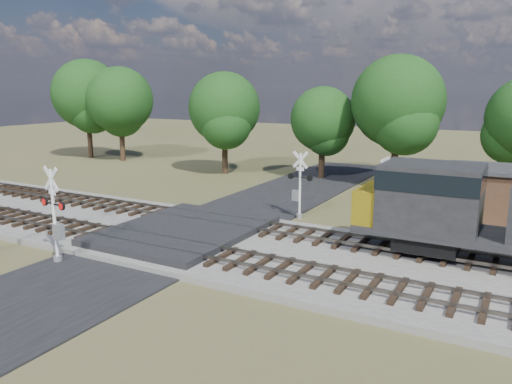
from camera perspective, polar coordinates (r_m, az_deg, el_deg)
The scene contains 10 objects.
ground at distance 26.85m, azimuth -8.84°, elevation -5.50°, with size 160.00×160.00×0.00m, color #494E29.
ballast_bed at distance 22.85m, azimuth 12.48°, elevation -8.39°, with size 140.00×10.00×0.30m, color gray.
road at distance 26.84m, azimuth -8.84°, elevation -5.42°, with size 7.00×60.00×0.08m, color black.
crossing_panel at distance 27.14m, azimuth -8.22°, elevation -4.60°, with size 7.00×9.00×0.62m, color #262628.
track_near at distance 23.42m, azimuth -5.78°, elevation -6.97°, with size 140.00×2.60×0.33m.
track_far at distance 27.48m, azimuth 0.16°, elevation -4.05°, with size 140.00×2.60×0.33m.
crossing_signal_near at distance 24.47m, azimuth -21.90°, elevation -3.38°, with size 1.81×0.45×4.52m.
crossing_signal_far at distance 30.64m, azimuth 4.89°, elevation 0.15°, with size 1.69×0.39×4.20m.
equipment_shed at distance 33.69m, azimuth 25.01°, elevation -0.06°, with size 5.07×5.07×3.23m.
treeline at distance 42.42m, azimuth 13.50°, elevation 9.44°, with size 77.96×10.11×11.06m.
Camera 1 is at (15.84, -20.16, 7.97)m, focal length 35.00 mm.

